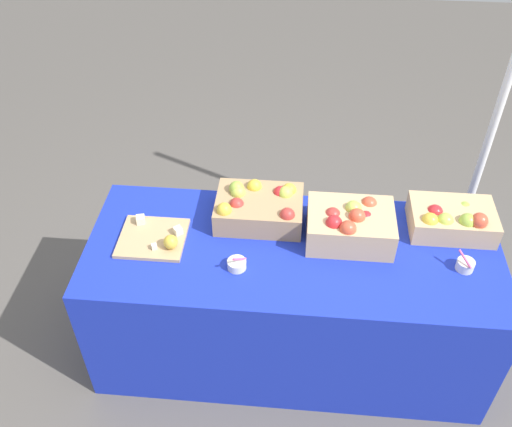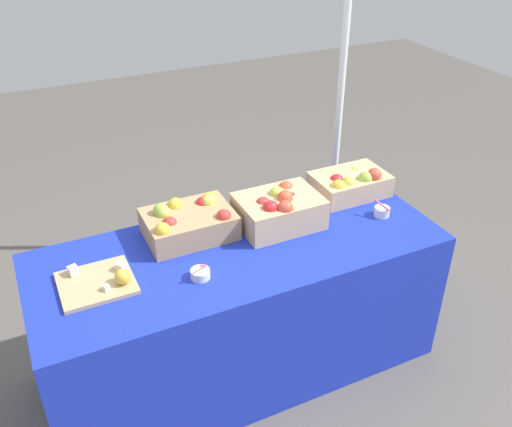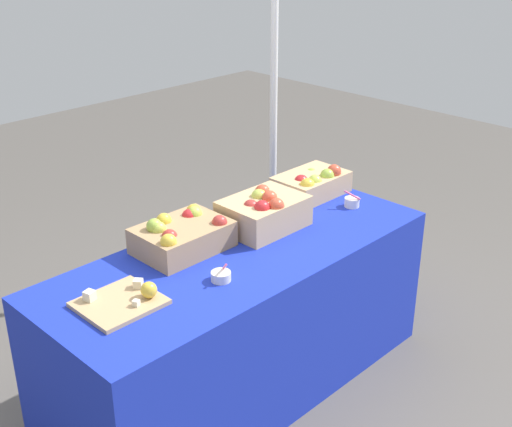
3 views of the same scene
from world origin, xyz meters
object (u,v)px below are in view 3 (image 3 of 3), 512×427
Objects in this scene: apple_crate_left at (312,183)px; tent_pole at (274,99)px; sample_bowl_mid at (352,202)px; sample_bowl_near at (221,276)px; apple_crate_middle at (264,211)px; apple_crate_right at (182,235)px; cutting_board_front at (123,300)px.

apple_crate_left is 0.66m from tent_pole.
tent_pole reaches higher than sample_bowl_mid.
apple_crate_left is at bearing 18.91° from sample_bowl_near.
apple_crate_left is 0.49m from apple_crate_middle.
sample_bowl_near is at bearing -101.88° from apple_crate_right.
apple_crate_right reaches higher than cutting_board_front.
cutting_board_front is at bearing -156.05° from tent_pole.
apple_crate_middle reaches higher than apple_crate_left.
tent_pole is (1.22, 0.85, 0.37)m from sample_bowl_near.
apple_crate_right is 0.18× the size of tent_pole.
cutting_board_front is (-0.46, -0.20, -0.05)m from apple_crate_right.
tent_pole is at bearing 34.99° from sample_bowl_near.
apple_crate_left is 4.10× the size of sample_bowl_mid.
sample_bowl_near reaches higher than sample_bowl_mid.
cutting_board_front is 3.09× the size of sample_bowl_near.
tent_pole reaches higher than apple_crate_left.
cutting_board_front is (-1.36, -0.19, -0.05)m from apple_crate_left.
apple_crate_right is 0.34m from sample_bowl_near.
cutting_board_front is at bearing 160.76° from sample_bowl_near.
sample_bowl_near is (-0.97, -0.33, -0.04)m from apple_crate_left.
sample_bowl_mid is 0.88m from tent_pole.
apple_crate_left is 0.26m from sample_bowl_mid.
apple_crate_left is at bearing 95.68° from sample_bowl_mid.
apple_crate_middle reaches higher than sample_bowl_mid.
sample_bowl_mid is at bearing -16.75° from apple_crate_middle.
tent_pole reaches higher than apple_crate_middle.
sample_bowl_near is at bearing -145.01° from tent_pole.
apple_crate_right is at bearing 179.97° from apple_crate_left.
apple_crate_right is 1.34× the size of cutting_board_front.
apple_crate_middle reaches higher than apple_crate_right.
cutting_board_front is (-0.89, -0.09, -0.07)m from apple_crate_middle.
cutting_board_front is at bearing -157.12° from apple_crate_right.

